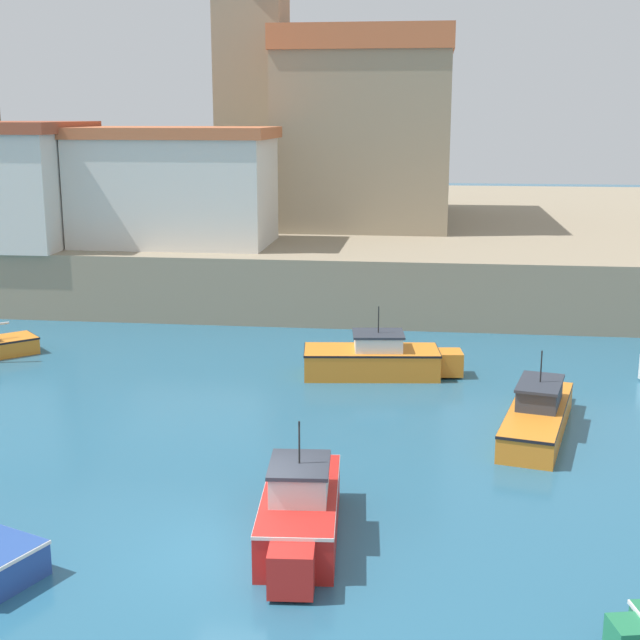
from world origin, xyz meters
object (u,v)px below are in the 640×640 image
(church, at_px, (353,119))
(motorboat_red_0, at_px, (300,510))
(motorboat_orange_2, at_px, (377,359))
(harbor_shed_mid_row, at_px, (175,186))
(motorboat_orange_7, at_px, (538,413))

(church, bearing_deg, motorboat_red_0, -86.71)
(motorboat_orange_2, distance_m, harbor_shed_mid_row, 15.22)
(motorboat_orange_7, relative_size, harbor_shed_mid_row, 0.68)
(motorboat_orange_2, xyz_separation_m, motorboat_orange_7, (4.79, -4.86, -0.06))
(motorboat_red_0, height_order, motorboat_orange_2, motorboat_red_0)
(motorboat_orange_7, relative_size, church, 0.39)
(motorboat_red_0, relative_size, church, 0.31)
(motorboat_orange_7, height_order, church, church)
(church, bearing_deg, harbor_shed_mid_row, -123.41)
(motorboat_red_0, xyz_separation_m, harbor_shed_mid_row, (-9.02, 22.60, 4.84))
(motorboat_orange_2, relative_size, motorboat_orange_7, 0.89)
(church, relative_size, harbor_shed_mid_row, 1.75)
(motorboat_orange_7, bearing_deg, motorboat_red_0, -127.91)
(harbor_shed_mid_row, bearing_deg, motorboat_orange_7, -46.30)
(motorboat_orange_2, height_order, harbor_shed_mid_row, harbor_shed_mid_row)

